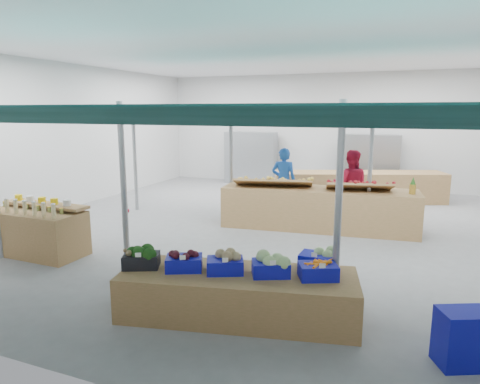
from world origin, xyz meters
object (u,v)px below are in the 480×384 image
(fruit_counter, at_px, (318,209))
(vendor_right, at_px, (350,186))
(veg_counter, at_px, (238,295))
(vendor_left, at_px, (284,181))
(bottle_shelf, at_px, (38,231))
(crate_stack, at_px, (463,338))

(fruit_counter, height_order, vendor_right, vendor_right)
(veg_counter, distance_m, vendor_left, 6.17)
(veg_counter, xyz_separation_m, vendor_right, (0.70, 6.04, 0.61))
(bottle_shelf, xyz_separation_m, vendor_left, (3.65, 5.06, 0.45))
(fruit_counter, bearing_deg, bottle_shelf, -147.25)
(veg_counter, distance_m, vendor_right, 6.11)
(veg_counter, relative_size, fruit_counter, 0.70)
(crate_stack, bearing_deg, vendor_left, 122.23)
(fruit_counter, xyz_separation_m, vendor_left, (-1.20, 1.10, 0.43))
(crate_stack, bearing_deg, bottle_shelf, 171.43)
(bottle_shelf, bearing_deg, vendor_left, 55.39)
(veg_counter, xyz_separation_m, vendor_left, (-1.10, 6.04, 0.61))
(crate_stack, xyz_separation_m, vendor_right, (-2.11, 6.20, 0.60))
(bottle_shelf, height_order, fruit_counter, bottle_shelf)
(fruit_counter, distance_m, vendor_left, 1.68)
(bottle_shelf, bearing_deg, crate_stack, -7.37)
(veg_counter, height_order, vendor_left, vendor_left)
(veg_counter, xyz_separation_m, fruit_counter, (0.10, 4.94, 0.18))
(bottle_shelf, relative_size, vendor_right, 1.09)
(crate_stack, relative_size, vendor_left, 0.36)
(veg_counter, xyz_separation_m, crate_stack, (2.80, -0.15, 0.01))
(bottle_shelf, relative_size, fruit_counter, 0.43)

